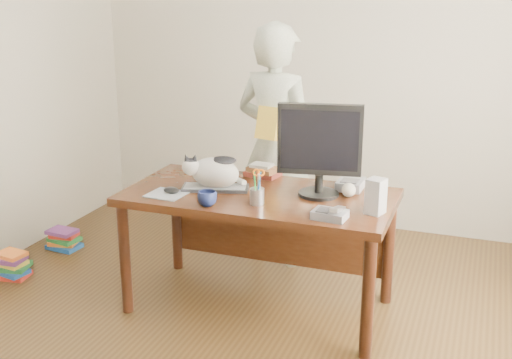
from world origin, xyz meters
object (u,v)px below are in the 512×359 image
object	(u,v)px
keyboard	(215,188)
cat	(213,171)
monitor	(320,145)
book_pile_a	(11,265)
book_pile_b	(64,239)
person	(276,145)
phone	(331,214)
pen_cup	(257,194)
baseball	(349,190)
desk	(263,212)
coffee_mug	(207,198)
book_stack	(263,171)
speaker	(376,196)
mouse	(171,190)
calculator	(351,184)

from	to	relation	value
keyboard	cat	world-z (taller)	cat
monitor	book_pile_a	distance (m)	2.33
keyboard	book_pile_b	world-z (taller)	keyboard
person	phone	bearing A→B (deg)	136.37
book_pile_a	book_pile_b	world-z (taller)	book_pile_a
pen_cup	phone	size ratio (longest dim) A/B	1.10
baseball	book_pile_b	xyz separation A→B (m)	(-2.24, 0.23, -0.72)
desk	book_pile_b	world-z (taller)	desk
keyboard	pen_cup	bearing A→B (deg)	-42.37
keyboard	book_pile_a	bearing A→B (deg)	170.15
cat	book_pile_b	bearing A→B (deg)	148.55
monitor	coffee_mug	bearing A→B (deg)	-155.12
desk	cat	bearing A→B (deg)	-158.97
pen_cup	book_pile_a	world-z (taller)	pen_cup
coffee_mug	phone	distance (m)	0.70
coffee_mug	baseball	size ratio (longest dim) A/B	1.31
phone	cat	bearing A→B (deg)	168.28
cat	monitor	distance (m)	0.67
book_pile_b	book_pile_a	bearing A→B (deg)	-93.13
book_pile_b	baseball	bearing A→B (deg)	-5.88
keyboard	book_stack	bearing A→B (deg)	47.98
pen_cup	baseball	bearing A→B (deg)	33.56
monitor	person	xyz separation A→B (m)	(-0.49, 0.68, -0.20)
desk	speaker	world-z (taller)	speaker
phone	baseball	xyz separation A→B (m)	(0.01, 0.39, 0.01)
phone	person	bearing A→B (deg)	127.92
book_pile_b	book_stack	bearing A→B (deg)	-0.19
keyboard	mouse	bearing A→B (deg)	-157.97
phone	baseball	world-z (taller)	baseball
book_stack	book_pile_a	bearing A→B (deg)	-149.43
pen_cup	book_stack	distance (m)	0.55
book_pile_a	book_pile_b	xyz separation A→B (m)	(0.03, 0.55, -0.02)
pen_cup	book_stack	size ratio (longest dim) A/B	0.88
mouse	book_stack	size ratio (longest dim) A/B	0.43
pen_cup	book_pile_a	distance (m)	1.95
person	book_pile_b	bearing A→B (deg)	27.98
baseball	book_stack	xyz separation A→B (m)	(-0.61, 0.23, -0.01)
cat	baseball	distance (m)	0.82
coffee_mug	person	distance (m)	1.06
pen_cup	speaker	size ratio (longest dim) A/B	1.06
phone	calculator	bearing A→B (deg)	96.55
pen_cup	book_pile_b	world-z (taller)	pen_cup
cat	book_pile_b	world-z (taller)	cat
pen_cup	phone	bearing A→B (deg)	-11.20
monitor	keyboard	bearing A→B (deg)	178.34
monitor	baseball	distance (m)	0.32
desk	baseball	distance (m)	0.55
desk	book_pile_a	world-z (taller)	desk
mouse	book_stack	distance (m)	0.66
pen_cup	coffee_mug	size ratio (longest dim) A/B	1.91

